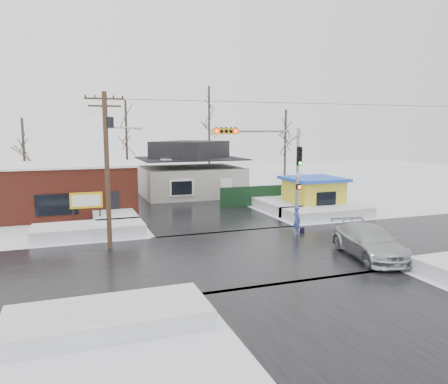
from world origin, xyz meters
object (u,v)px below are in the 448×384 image
object	(u,v)px
traffic_signal	(276,167)
kiosk	(313,194)
marquee_sign	(86,201)
pedestrian	(297,220)
utility_pole	(108,161)
car	(369,242)

from	to	relation	value
traffic_signal	kiosk	size ratio (longest dim) A/B	1.52
marquee_sign	pedestrian	bearing A→B (deg)	-26.78
traffic_signal	pedestrian	bearing A→B (deg)	-1.24
kiosk	pedestrian	distance (m)	8.97
traffic_signal	kiosk	distance (m)	10.43
utility_pole	pedestrian	bearing A→B (deg)	-2.73
marquee_sign	kiosk	world-z (taller)	kiosk
marquee_sign	car	world-z (taller)	marquee_sign
marquee_sign	traffic_signal	bearing A→B (deg)	-29.72
kiosk	car	bearing A→B (deg)	-108.54
marquee_sign	pedestrian	xyz separation A→B (m)	(13.00, -6.56, -0.97)
marquee_sign	kiosk	size ratio (longest dim) A/B	0.55
pedestrian	kiosk	bearing A→B (deg)	-36.10
marquee_sign	kiosk	bearing A→B (deg)	1.55
marquee_sign	car	distance (m)	18.91
pedestrian	car	world-z (taller)	pedestrian
utility_pole	car	distance (m)	15.21
kiosk	pedestrian	world-z (taller)	kiosk
kiosk	traffic_signal	bearing A→B (deg)	-135.16
utility_pole	pedestrian	size ratio (longest dim) A/B	4.73
traffic_signal	kiosk	xyz separation A→B (m)	(7.07, 7.03, -3.08)
marquee_sign	kiosk	distance (m)	18.51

